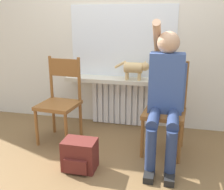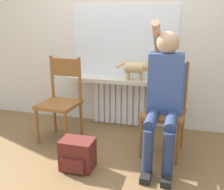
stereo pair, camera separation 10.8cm
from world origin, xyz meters
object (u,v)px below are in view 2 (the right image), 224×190
Objects in this scene: chair_left at (61,99)px; backpack at (77,154)px; chair_right at (165,108)px; cat at (137,68)px; person at (164,91)px.

chair_left is 0.80m from backpack.
chair_left is at bearing 127.36° from backpack.
chair_right is at bearing 4.75° from chair_left.
cat is (-0.39, 0.49, 0.32)m from chair_right.
backpack is (-0.36, -1.06, -0.66)m from cat.
person is (-0.00, -0.12, 0.23)m from chair_right.
backpack is at bearing -108.72° from cat.
chair_left reaches higher than cat.
cat is 1.30m from backpack.
chair_left is at bearing -148.39° from cat.
backpack is (0.44, -0.57, -0.34)m from chair_left.
cat reaches higher than backpack.
backpack is at bearing -47.89° from chair_left.
chair_left is at bearing -174.74° from chair_right.
backpack is (-0.75, -0.57, -0.34)m from chair_right.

